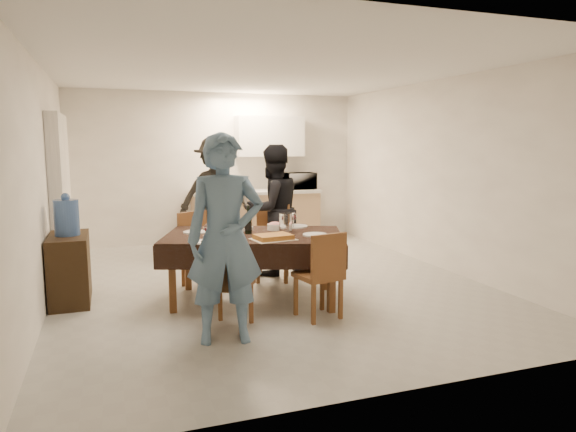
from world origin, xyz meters
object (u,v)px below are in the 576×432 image
at_px(water_jug, 67,218).
at_px(savoury_tart, 273,237).
at_px(dining_table, 254,237).
at_px(wine_bottle, 248,219).
at_px(person_far, 273,210).
at_px(person_kitchen, 216,194).
at_px(console, 70,269).
at_px(microwave, 300,181).
at_px(water_pitcher, 286,223).
at_px(person_near, 225,239).

distance_m(water_jug, savoury_tart, 2.26).
bearing_deg(dining_table, water_jug, -178.25).
xyz_separation_m(wine_bottle, person_far, (0.60, 1.00, -0.05)).
height_order(water_jug, person_kitchen, person_kitchen).
bearing_deg(console, savoury_tart, -25.94).
bearing_deg(savoury_tart, water_jug, 154.06).
height_order(savoury_tart, microwave, microwave).
distance_m(dining_table, savoury_tart, 0.40).
bearing_deg(console, wine_bottle, -16.48).
relative_size(console, person_kitchen, 0.44).
height_order(dining_table, water_pitcher, water_pitcher).
height_order(dining_table, person_far, person_far).
distance_m(wine_bottle, water_pitcher, 0.41).
bearing_deg(person_far, water_jug, -6.75).
height_order(water_jug, person_near, person_near).
distance_m(dining_table, microwave, 3.75).
distance_m(wine_bottle, person_near, 1.21).
distance_m(dining_table, water_jug, 2.03).
xyz_separation_m(console, wine_bottle, (1.87, -0.55, 0.53)).
relative_size(water_jug, savoury_tart, 0.90).
relative_size(dining_table, wine_bottle, 6.89).
height_order(dining_table, person_kitchen, person_kitchen).
height_order(dining_table, water_jug, water_jug).
bearing_deg(dining_table, wine_bottle, 154.19).
height_order(water_pitcher, person_near, person_near).
relative_size(water_jug, water_pitcher, 1.74).
xyz_separation_m(savoury_tart, person_near, (-0.65, -0.67, 0.14)).
bearing_deg(console, person_far, 10.22).
bearing_deg(person_kitchen, person_near, -100.31).
relative_size(savoury_tart, person_far, 0.25).
xyz_separation_m(water_pitcher, person_near, (-0.90, -1.00, 0.06)).
bearing_deg(console, dining_table, -17.44).
height_order(savoury_tart, person_kitchen, person_kitchen).
bearing_deg(person_near, microwave, 69.63).
bearing_deg(water_pitcher, wine_bottle, 165.96).
height_order(water_jug, microwave, microwave).
bearing_deg(water_pitcher, water_jug, 163.95).
xyz_separation_m(dining_table, water_pitcher, (0.35, -0.05, 0.15)).
distance_m(console, person_near, 2.22).
distance_m(person_near, person_kitchen, 3.95).
bearing_deg(wine_bottle, console, 163.52).
xyz_separation_m(dining_table, wine_bottle, (-0.05, 0.05, 0.19)).
xyz_separation_m(dining_table, water_jug, (-1.92, 0.60, 0.23)).
bearing_deg(dining_table, person_kitchen, 106.02).
height_order(water_jug, savoury_tart, water_jug).
bearing_deg(person_kitchen, wine_bottle, -94.25).
relative_size(console, person_far, 0.47).
bearing_deg(person_kitchen, water_pitcher, -86.16).
bearing_deg(water_jug, person_far, 10.22).
relative_size(savoury_tart, microwave, 0.81).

